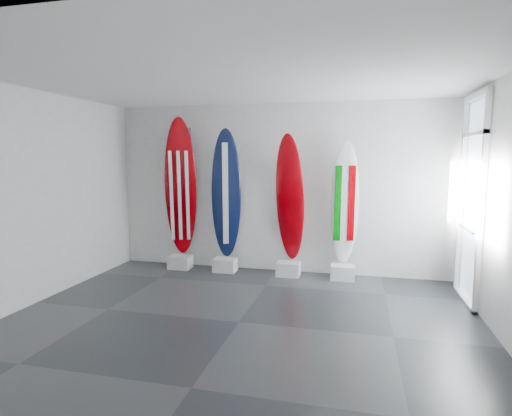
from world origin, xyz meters
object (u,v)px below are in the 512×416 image
(surfboard_usa, at_px, (181,187))
(surfboard_swiss, at_px, (290,199))
(surfboard_navy, at_px, (226,194))
(surfboard_italy, at_px, (345,204))

(surfboard_usa, bearing_deg, surfboard_swiss, -17.68)
(surfboard_navy, distance_m, surfboard_italy, 2.09)
(surfboard_usa, relative_size, surfboard_swiss, 1.14)
(surfboard_navy, relative_size, surfboard_swiss, 1.04)
(surfboard_swiss, bearing_deg, surfboard_italy, 9.34)
(surfboard_usa, xyz_separation_m, surfboard_navy, (0.88, 0.00, -0.11))
(surfboard_usa, distance_m, surfboard_navy, 0.88)
(surfboard_navy, bearing_deg, surfboard_swiss, -14.13)
(surfboard_navy, bearing_deg, surfboard_usa, 165.87)
(surfboard_usa, height_order, surfboard_swiss, surfboard_usa)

